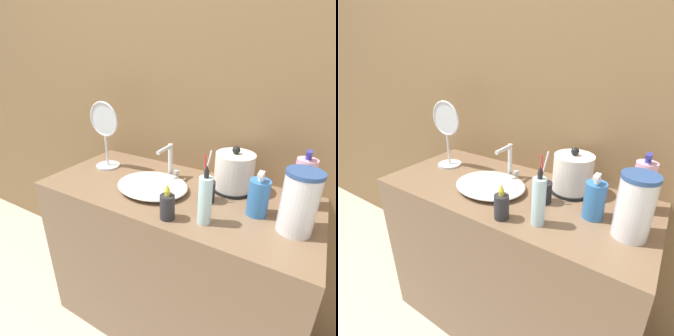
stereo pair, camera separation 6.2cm
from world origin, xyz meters
TOP-DOWN VIEW (x-y plane):
  - wall_back at (0.00, 0.54)m, footprint 6.00×0.04m
  - vanity_counter at (0.00, 0.26)m, footprint 1.18×0.52m
  - sink_basin at (-0.08, 0.22)m, footprint 0.32×0.27m
  - faucet at (-0.07, 0.37)m, footprint 0.06×0.12m
  - electric_kettle at (0.22, 0.40)m, footprint 0.18×0.18m
  - toothbrush_cup at (0.16, 0.25)m, footprint 0.07×0.07m
  - lotion_bottle at (0.36, 0.26)m, footprint 0.08×0.08m
  - shampoo_bottle at (0.09, 0.07)m, footprint 0.05×0.05m
  - mouthwash_bottle at (0.21, 0.11)m, footprint 0.05×0.05m
  - hand_cream_bottle at (0.49, 0.40)m, footprint 0.07×0.07m
  - vanity_mirror at (-0.43, 0.32)m, footprint 0.18×0.12m
  - water_pitcher at (0.49, 0.22)m, footprint 0.11×0.11m

SIDE VIEW (x-z plane):
  - vanity_counter at x=0.00m, z-range 0.00..0.80m
  - sink_basin at x=-0.08m, z-range 0.80..0.85m
  - toothbrush_cup at x=0.16m, z-range 0.75..0.95m
  - shampoo_bottle at x=0.09m, z-range 0.79..0.92m
  - lotion_bottle at x=0.36m, z-range 0.79..0.96m
  - electric_kettle at x=0.22m, z-range 0.78..0.98m
  - faucet at x=-0.07m, z-range 0.81..0.98m
  - mouthwash_bottle at x=0.21m, z-range 0.79..1.00m
  - hand_cream_bottle at x=0.49m, z-range 0.79..1.02m
  - water_pitcher at x=0.49m, z-range 0.80..1.02m
  - vanity_mirror at x=-0.43m, z-range 0.82..1.16m
  - wall_back at x=0.00m, z-range 0.00..2.60m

